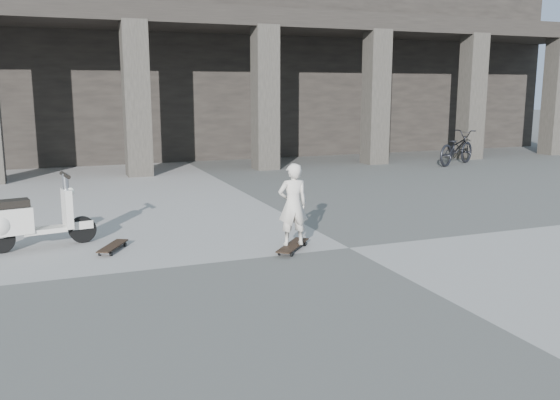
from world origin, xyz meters
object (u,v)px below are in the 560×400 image
object	(u,v)px
skateboard_spare	(113,247)
bicycle	(456,148)
child	(293,204)
longboard	(293,246)
scooter	(22,221)

from	to	relation	value
skateboard_spare	bicycle	size ratio (longest dim) A/B	0.37
child	bicycle	size ratio (longest dim) A/B	0.60
longboard	bicycle	size ratio (longest dim) A/B	0.40
bicycle	skateboard_spare	bearing A→B (deg)	94.37
child	scooter	world-z (taller)	child
scooter	longboard	bearing A→B (deg)	-31.53
longboard	skateboard_spare	bearing A→B (deg)	111.33
skateboard_spare	scooter	bearing A→B (deg)	95.24
longboard	bicycle	world-z (taller)	bicycle
skateboard_spare	bicycle	bearing A→B (deg)	-30.91
skateboard_spare	child	distance (m)	2.65
scooter	bicycle	xyz separation A→B (m)	(11.91, 5.70, 0.09)
child	skateboard_spare	bearing A→B (deg)	-15.38
longboard	child	size ratio (longest dim) A/B	0.66
child	bicycle	xyz separation A→B (m)	(8.31, 7.13, -0.16)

